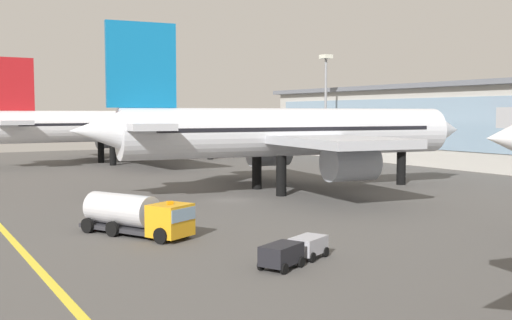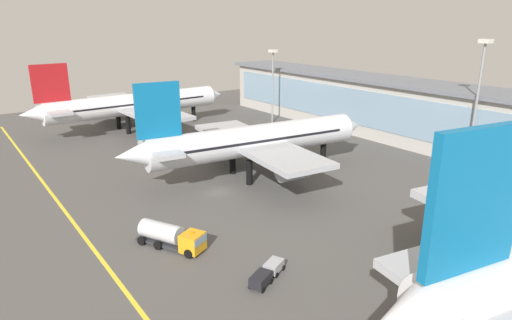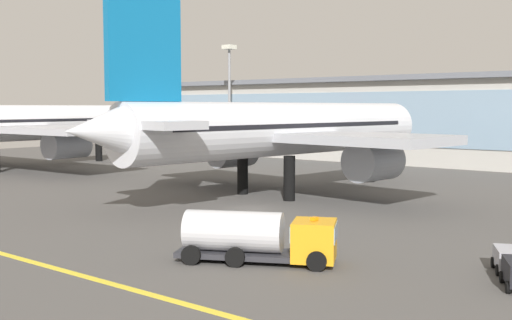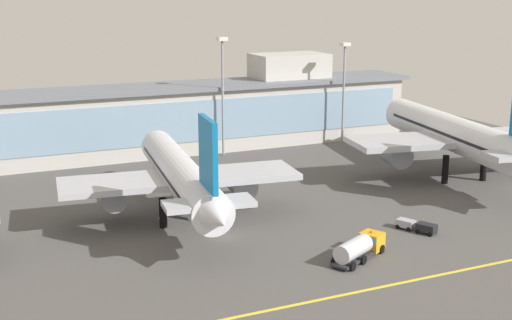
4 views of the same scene
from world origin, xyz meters
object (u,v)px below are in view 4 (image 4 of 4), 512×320
(airliner_near_right, at_px, (181,175))
(baggage_tug_near, at_px, (417,226))
(apron_light_mast_east, at_px, (344,78))
(fuel_tanker_truck, at_px, (360,247))
(airliner_far_right, at_px, (457,136))
(apron_light_mast_centre, at_px, (223,79))

(airliner_near_right, height_order, baggage_tug_near, airliner_near_right)
(baggage_tug_near, distance_m, apron_light_mast_east, 55.91)
(fuel_tanker_truck, relative_size, apron_light_mast_east, 0.42)
(fuel_tanker_truck, height_order, baggage_tug_near, fuel_tanker_truck)
(airliner_near_right, distance_m, fuel_tanker_truck, 28.24)
(airliner_far_right, distance_m, apron_light_mast_centre, 45.50)
(airliner_near_right, relative_size, apron_light_mast_centre, 2.04)
(baggage_tug_near, height_order, apron_light_mast_east, apron_light_mast_east)
(apron_light_mast_east, bearing_deg, airliner_near_right, -145.05)
(apron_light_mast_centre, bearing_deg, airliner_near_right, -120.21)
(fuel_tanker_truck, distance_m, apron_light_mast_east, 65.32)
(airliner_near_right, relative_size, apron_light_mast_east, 2.20)
(airliner_far_right, bearing_deg, fuel_tanker_truck, 135.12)
(apron_light_mast_east, bearing_deg, fuel_tanker_truck, -119.33)
(apron_light_mast_centre, bearing_deg, baggage_tug_near, -81.66)
(airliner_near_right, relative_size, baggage_tug_near, 8.38)
(airliner_far_right, height_order, apron_light_mast_centre, apron_light_mast_centre)
(fuel_tanker_truck, xyz_separation_m, baggage_tug_near, (12.41, 5.02, -0.72))
(airliner_near_right, distance_m, apron_light_mast_centre, 40.58)
(airliner_near_right, bearing_deg, airliner_far_right, -81.37)
(apron_light_mast_centre, xyz_separation_m, apron_light_mast_east, (26.66, -1.66, -0.96))
(baggage_tug_near, bearing_deg, airliner_near_right, -149.09)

